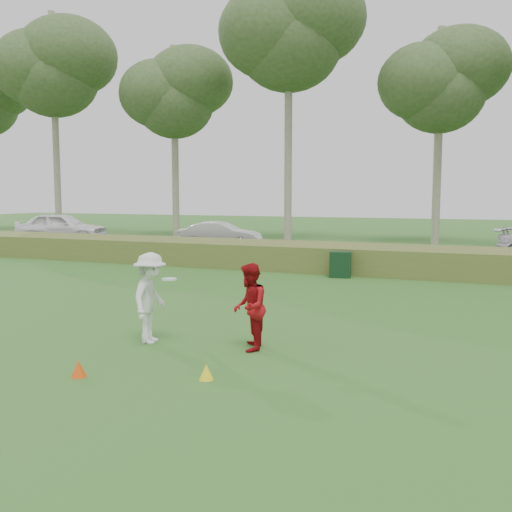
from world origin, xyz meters
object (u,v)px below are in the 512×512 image
at_px(cone_orange, 79,369).
at_px(car_left, 62,227).
at_px(player_red, 250,307).
at_px(utility_cabinet, 340,265).
at_px(cone_yellow, 206,372).
at_px(player_white, 150,298).
at_px(car_mid, 220,235).

relative_size(cone_orange, car_left, 0.05).
height_order(player_red, cone_orange, player_red).
relative_size(utility_cabinet, car_left, 0.17).
bearing_deg(cone_yellow, player_red, 91.99).
bearing_deg(cone_orange, player_white, 93.10).
xyz_separation_m(player_red, car_left, (-18.41, 16.14, 0.14)).
xyz_separation_m(cone_orange, car_left, (-16.66, 18.48, 0.77)).
bearing_deg(player_red, cone_yellow, -16.86).
bearing_deg(cone_yellow, player_white, 142.15).
relative_size(player_white, utility_cabinet, 1.94).
distance_m(player_red, car_left, 24.48).
height_order(player_red, utility_cabinet, player_red).
distance_m(cone_orange, cone_yellow, 1.91).
height_order(utility_cabinet, car_left, car_left).
xyz_separation_m(player_white, cone_yellow, (1.92, -1.49, -0.71)).
relative_size(cone_yellow, utility_cabinet, 0.28).
bearing_deg(car_mid, car_left, 78.21).
xyz_separation_m(cone_yellow, car_mid, (-8.60, 17.83, 0.61)).
height_order(cone_yellow, car_left, car_left).
xyz_separation_m(car_left, car_mid, (9.87, -0.03, -0.17)).
bearing_deg(cone_yellow, car_left, 135.96).
distance_m(cone_orange, car_mid, 19.66).
relative_size(cone_orange, utility_cabinet, 0.29).
distance_m(player_red, cone_orange, 2.99).
relative_size(cone_orange, cone_yellow, 1.07).
bearing_deg(car_left, cone_yellow, -152.03).
bearing_deg(cone_yellow, utility_cabinet, 94.27).
height_order(car_left, car_mid, car_left).
relative_size(cone_yellow, car_left, 0.05).
relative_size(player_red, car_mid, 0.38).
bearing_deg(player_red, cone_orange, -55.61).
xyz_separation_m(utility_cabinet, car_left, (-17.65, 6.94, 0.47)).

